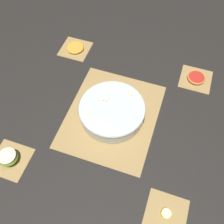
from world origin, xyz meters
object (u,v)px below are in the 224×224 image
at_px(apple_half, 8,157).
at_px(orange_slice_whole, 75,48).
at_px(fruit_salad_bowl, 112,111).
at_px(grapefruit_slice, 196,78).
at_px(banana_coin_single, 166,214).

relative_size(apple_half, orange_slice_whole, 0.83).
xyz_separation_m(fruit_salad_bowl, grapefruit_slice, (-0.31, 0.30, -0.03)).
height_order(fruit_salad_bowl, grapefruit_slice, fruit_salad_bowl).
relative_size(fruit_salad_bowl, banana_coin_single, 7.09).
distance_m(apple_half, orange_slice_whole, 0.62).
distance_m(fruit_salad_bowl, orange_slice_whole, 0.43).
bearing_deg(fruit_salad_bowl, orange_slice_whole, -135.99).
xyz_separation_m(orange_slice_whole, banana_coin_single, (0.62, 0.60, -0.00)).
bearing_deg(grapefruit_slice, apple_half, -43.95).
relative_size(banana_coin_single, grapefruit_slice, 0.47).
distance_m(orange_slice_whole, grapefruit_slice, 0.60).
xyz_separation_m(apple_half, orange_slice_whole, (-0.62, 0.00, -0.02)).
height_order(orange_slice_whole, banana_coin_single, orange_slice_whole).
distance_m(banana_coin_single, grapefruit_slice, 0.62).
bearing_deg(banana_coin_single, fruit_salad_bowl, -136.11).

